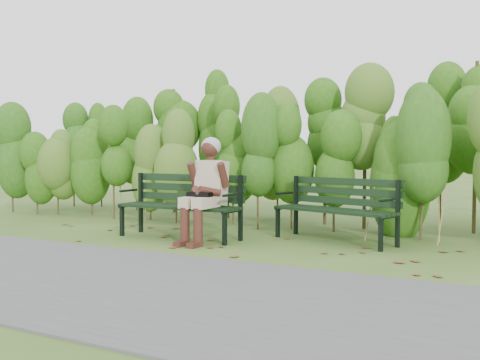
% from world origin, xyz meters
% --- Properties ---
extents(ground, '(80.00, 80.00, 0.00)m').
position_xyz_m(ground, '(0.00, 0.00, 0.00)').
color(ground, '#31571A').
extents(footpath, '(60.00, 2.50, 0.01)m').
position_xyz_m(footpath, '(0.00, -2.20, 0.01)').
color(footpath, '#474749').
rests_on(footpath, ground).
extents(hedge_band, '(11.04, 1.67, 2.42)m').
position_xyz_m(hedge_band, '(0.00, 1.86, 1.26)').
color(hedge_band, '#47381E').
rests_on(hedge_band, ground).
extents(leaf_litter, '(6.03, 2.25, 0.01)m').
position_xyz_m(leaf_litter, '(-0.45, 0.09, 0.00)').
color(leaf_litter, brown).
rests_on(leaf_litter, ground).
extents(bench_left, '(1.63, 0.54, 0.82)m').
position_xyz_m(bench_left, '(-0.73, 0.16, 0.48)').
color(bench_left, black).
rests_on(bench_left, ground).
extents(bench_right, '(1.64, 0.91, 0.78)m').
position_xyz_m(bench_right, '(1.13, 0.81, 0.46)').
color(bench_right, black).
rests_on(bench_right, ground).
extents(seated_woman, '(0.52, 0.77, 1.28)m').
position_xyz_m(seated_woman, '(-0.28, -0.02, 0.71)').
color(seated_woman, beige).
rests_on(seated_woman, ground).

